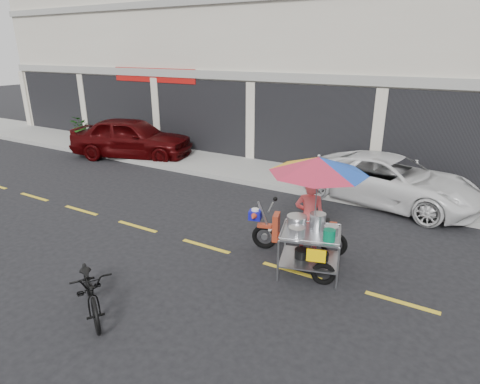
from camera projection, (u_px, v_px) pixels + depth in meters
The scene contains 9 objects.
ground at pixel (292, 271), 7.67m from camera, with size 90.00×90.00×0.00m, color black.
sidewalk at pixel (365, 187), 12.10m from camera, with size 45.00×3.00×0.15m, color gray.
centerline at pixel (292, 271), 7.67m from camera, with size 42.00×0.10×0.01m, color gold.
maroon_sedan at pixel (132, 138), 15.39m from camera, with size 1.85×4.59×1.56m, color #330304.
white_pickup at pixel (390, 180), 10.87m from camera, with size 2.16×4.67×1.30m, color white.
plant_tall at pixel (81, 126), 18.50m from camera, with size 0.87×0.75×0.96m, color #164510.
plant_short at pixel (103, 132), 17.42m from camera, with size 0.51×0.51×0.92m, color #164510.
near_bicycle at pixel (90, 288), 6.34m from camera, with size 0.59×1.68×0.88m, color black.
food_vendor_rig at pixel (313, 196), 7.43m from camera, with size 2.63×2.17×2.30m.
Camera 1 is at (2.55, -6.28, 4.01)m, focal length 30.00 mm.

